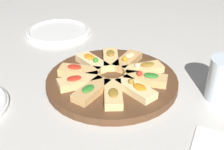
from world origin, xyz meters
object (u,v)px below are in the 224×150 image
Objects in this scene: water_glass at (223,79)px; napkin_stack at (216,148)px; plate_right at (58,32)px; serving_board at (112,81)px.

napkin_stack is (-0.19, -0.04, -0.05)m from water_glass.
water_glass reaches higher than plate_right.
serving_board is at bearing 70.17° from napkin_stack.
water_glass reaches higher than napkin_stack.
water_glass is at bearing -73.48° from serving_board.
serving_board is 3.20× the size of water_glass.
plate_right is 0.70m from napkin_stack.
water_glass is at bearing -101.67° from plate_right.
water_glass is at bearing 10.78° from napkin_stack.
napkin_stack is at bearing -116.02° from plate_right.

